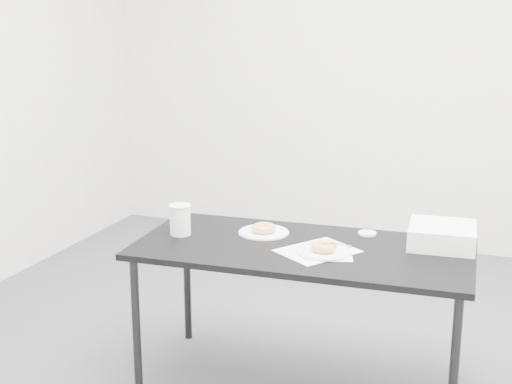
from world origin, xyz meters
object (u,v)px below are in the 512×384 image
(donut_near, at_px, (324,247))
(plate_far, at_px, (264,232))
(coffee_cup, at_px, (180,220))
(table, at_px, (302,257))
(pen, at_px, (335,245))
(plate_near, at_px, (324,251))
(donut_far, at_px, (264,228))
(bakery_box, at_px, (442,235))
(scorecard, at_px, (318,251))

(donut_near, xyz_separation_m, plate_far, (-0.34, 0.17, -0.02))
(plate_far, height_order, coffee_cup, coffee_cup)
(donut_near, bearing_deg, table, 155.71)
(coffee_cup, bearing_deg, pen, 6.48)
(plate_far, distance_m, coffee_cup, 0.39)
(plate_near, xyz_separation_m, donut_near, (0.00, 0.00, 0.02))
(table, relative_size, pen, 10.34)
(donut_far, height_order, bakery_box, bakery_box)
(bakery_box, bearing_deg, plate_far, -176.98)
(pen, xyz_separation_m, bakery_box, (0.44, 0.18, 0.04))
(donut_near, xyz_separation_m, coffee_cup, (-0.69, 0.01, 0.04))
(pen, distance_m, donut_near, 0.10)
(table, bearing_deg, coffee_cup, -179.66)
(pen, height_order, coffee_cup, coffee_cup)
(table, relative_size, bakery_box, 5.31)
(bakery_box, bearing_deg, donut_near, -153.65)
(donut_far, distance_m, coffee_cup, 0.39)
(table, relative_size, plate_far, 6.39)
(pen, height_order, donut_far, donut_far)
(pen, bearing_deg, donut_far, 158.98)
(scorecard, height_order, donut_near, donut_near)
(table, relative_size, coffee_cup, 10.53)
(scorecard, relative_size, bakery_box, 1.11)
(bakery_box, bearing_deg, pen, -161.96)
(plate_far, bearing_deg, coffee_cup, -156.22)
(table, bearing_deg, plate_near, -27.65)
(coffee_cup, bearing_deg, donut_far, 23.78)
(scorecard, distance_m, pen, 0.10)
(scorecard, relative_size, coffee_cup, 2.19)
(table, distance_m, bakery_box, 0.62)
(donut_near, xyz_separation_m, bakery_box, (0.46, 0.28, 0.02))
(donut_near, relative_size, donut_far, 1.01)
(donut_far, bearing_deg, scorecard, -27.31)
(donut_far, xyz_separation_m, coffee_cup, (-0.35, -0.16, 0.05))
(plate_near, bearing_deg, plate_far, 153.47)
(coffee_cup, relative_size, bakery_box, 0.50)
(plate_far, bearing_deg, pen, -11.68)
(plate_far, xyz_separation_m, donut_far, (-0.00, 0.00, 0.02))
(bakery_box, bearing_deg, donut_far, -176.98)
(plate_far, bearing_deg, scorecard, -27.31)
(donut_near, height_order, bakery_box, bakery_box)
(donut_far, bearing_deg, coffee_cup, -156.22)
(scorecard, bearing_deg, pen, 90.16)
(donut_near, distance_m, plate_far, 0.38)
(table, bearing_deg, plate_far, 149.03)
(scorecard, bearing_deg, coffee_cup, -146.52)
(table, height_order, donut_near, donut_near)
(table, height_order, pen, pen)
(table, xyz_separation_m, plate_far, (-0.23, 0.12, 0.05))
(pen, relative_size, donut_far, 1.32)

